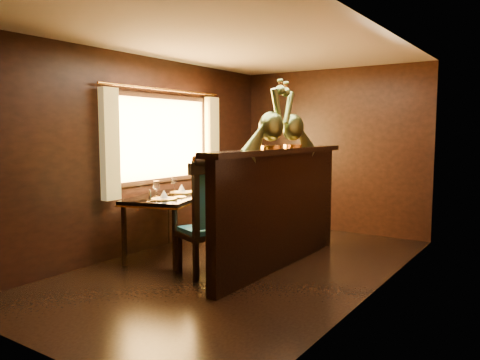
% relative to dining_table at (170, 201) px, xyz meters
% --- Properties ---
extents(ground, '(5.00, 5.00, 0.00)m').
position_rel_dining_table_xyz_m(ground, '(1.05, 0.04, -0.69)').
color(ground, black).
rests_on(ground, ground).
extents(room_shell, '(3.04, 5.04, 2.52)m').
position_rel_dining_table_xyz_m(room_shell, '(0.97, 0.06, 0.90)').
color(room_shell, black).
rests_on(room_shell, ground).
extents(partition, '(0.26, 2.70, 1.36)m').
position_rel_dining_table_xyz_m(partition, '(1.38, 0.34, 0.03)').
color(partition, black).
rests_on(partition, ground).
extents(dining_table, '(1.13, 1.46, 0.96)m').
position_rel_dining_table_xyz_m(dining_table, '(0.00, 0.00, 0.00)').
color(dining_table, black).
rests_on(dining_table, ground).
extents(chair_left, '(0.62, 0.63, 1.31)m').
position_rel_dining_table_xyz_m(chair_left, '(0.93, -0.42, -0.00)').
color(chair_left, black).
rests_on(chair_left, ground).
extents(chair_right, '(0.46, 0.48, 1.19)m').
position_rel_dining_table_xyz_m(chair_right, '(0.92, 0.40, -0.06)').
color(chair_right, black).
rests_on(chair_right, ground).
extents(peacock_left, '(0.24, 0.64, 0.77)m').
position_rel_dining_table_xyz_m(peacock_left, '(1.38, 0.12, 1.06)').
color(peacock_left, '#184A39').
rests_on(peacock_left, partition).
extents(peacock_right, '(0.24, 0.63, 0.75)m').
position_rel_dining_table_xyz_m(peacock_right, '(1.38, 0.62, 1.05)').
color(peacock_right, '#184A39').
rests_on(peacock_right, partition).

